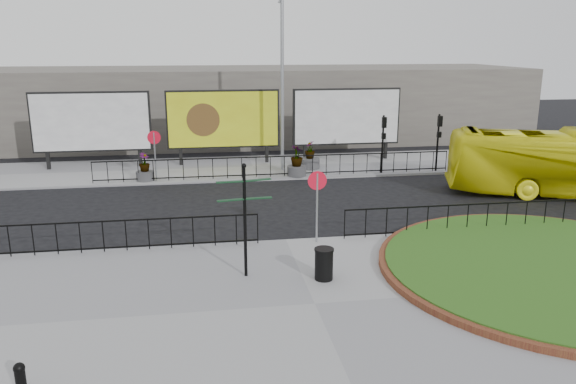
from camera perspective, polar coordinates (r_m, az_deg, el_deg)
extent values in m
plane|color=black|center=(19.49, -0.23, -5.16)|extent=(90.00, 90.00, 0.00)
cube|color=gray|center=(14.94, 2.73, -11.46)|extent=(30.00, 10.00, 0.12)
cube|color=gray|center=(30.94, -3.60, 2.52)|extent=(44.00, 6.00, 0.12)
cylinder|color=brown|center=(18.61, 25.51, -7.01)|extent=(10.40, 10.40, 0.18)
cylinder|color=#245115|center=(18.60, 25.52, -6.95)|extent=(10.00, 10.00, 0.22)
cylinder|color=gray|center=(28.11, -13.34, 3.50)|extent=(0.07, 0.07, 2.40)
cylinder|color=red|center=(27.94, -13.46, 5.41)|extent=(0.64, 0.03, 0.64)
cylinder|color=white|center=(27.96, -13.46, 5.41)|extent=(0.50, 0.03, 0.50)
cylinder|color=gray|center=(18.88, 2.96, -1.64)|extent=(0.07, 0.07, 2.40)
cylinder|color=red|center=(18.63, 2.99, 1.16)|extent=(0.64, 0.03, 0.64)
cylinder|color=white|center=(18.65, 2.98, 1.17)|extent=(0.50, 0.03, 0.50)
cube|color=black|center=(32.71, -23.19, 3.01)|extent=(0.18, 0.18, 1.00)
cube|color=black|center=(31.86, -14.79, 3.44)|extent=(0.18, 0.18, 1.00)
cube|color=black|center=(31.88, -19.35, 6.75)|extent=(6.20, 0.25, 3.20)
cube|color=white|center=(31.73, -19.40, 6.71)|extent=(6.00, 0.06, 3.00)
cube|color=black|center=(31.71, -10.83, 3.61)|extent=(0.18, 0.18, 1.00)
cube|color=black|center=(31.90, -2.17, 3.94)|extent=(0.18, 0.18, 1.00)
cube|color=black|center=(31.39, -6.60, 7.37)|extent=(6.20, 0.25, 3.20)
cube|color=#CFE11F|center=(31.23, -6.58, 7.33)|extent=(6.00, 0.06, 3.00)
cube|color=black|center=(32.22, 1.73, 4.05)|extent=(0.18, 0.18, 1.00)
cube|color=black|center=(33.43, 9.86, 4.24)|extent=(0.18, 0.18, 1.00)
cube|color=black|center=(32.43, 5.96, 7.63)|extent=(6.20, 0.25, 3.20)
cube|color=white|center=(32.28, 6.03, 7.59)|extent=(6.00, 0.06, 3.00)
cylinder|color=gray|center=(29.48, -0.60, 10.89)|extent=(0.18, 0.18, 9.00)
cylinder|color=black|center=(29.46, 9.58, 4.80)|extent=(0.10, 0.10, 3.00)
cube|color=black|center=(29.17, 9.75, 6.98)|extent=(0.22, 0.18, 0.55)
cube|color=black|center=(29.27, 9.69, 5.62)|extent=(0.20, 0.16, 0.30)
cylinder|color=black|center=(30.53, 14.95, 4.85)|extent=(0.10, 0.10, 3.00)
cube|color=black|center=(30.25, 15.19, 6.96)|extent=(0.22, 0.18, 0.55)
cube|color=black|center=(30.35, 15.10, 5.65)|extent=(0.20, 0.16, 0.30)
cube|color=slate|center=(40.41, -5.02, 8.91)|extent=(40.00, 10.00, 5.00)
cylinder|color=black|center=(16.03, -4.39, -3.15)|extent=(0.09, 0.09, 3.23)
sphere|color=black|center=(15.59, -4.51, 2.68)|extent=(0.14, 0.14, 0.14)
cube|color=#0E3319|center=(15.65, -5.94, 1.04)|extent=(0.76, 0.19, 0.03)
cube|color=#0E3319|center=(15.81, -3.08, 1.24)|extent=(0.77, 0.30, 0.03)
cube|color=#0E3319|center=(15.74, -5.87, -0.82)|extent=(0.77, 0.26, 0.03)
cube|color=#0E3319|center=(15.88, -3.00, -0.62)|extent=(0.76, 0.19, 0.03)
cylinder|color=black|center=(12.47, -25.50, -17.02)|extent=(0.20, 0.20, 0.55)
sphere|color=black|center=(12.33, -25.66, -15.84)|extent=(0.22, 0.22, 0.22)
cylinder|color=black|center=(16.18, 3.67, -7.40)|extent=(0.52, 0.52, 0.87)
cylinder|color=black|center=(16.01, 3.70, -5.85)|extent=(0.56, 0.56, 0.06)
imported|color=yellow|center=(28.06, 27.01, 2.62)|extent=(11.01, 5.90, 3.00)
cylinder|color=#4C4C4F|center=(28.52, -14.30, 1.60)|extent=(0.88, 0.88, 0.46)
imported|color=#245115|center=(28.37, -14.39, 2.95)|extent=(0.72, 0.72, 0.92)
cylinder|color=#4C4C4F|center=(28.62, 0.88, 2.16)|extent=(0.96, 0.96, 0.50)
imported|color=#245115|center=(28.45, 0.89, 3.72)|extent=(0.86, 0.86, 1.09)
cylinder|color=#4C4C4F|center=(30.31, 2.23, 2.92)|extent=(1.06, 1.06, 0.55)
imported|color=#245115|center=(30.16, 2.24, 4.32)|extent=(0.55, 0.55, 0.95)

